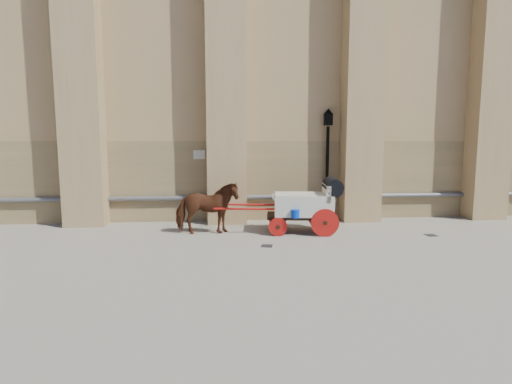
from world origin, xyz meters
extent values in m
plane|color=gray|center=(0.00, 0.00, 0.00)|extent=(90.00, 90.00, 0.00)
cube|color=tan|center=(2.00, 8.00, 9.00)|extent=(44.00, 8.00, 18.00)
cube|color=#957B50|center=(2.00, 4.15, 1.50)|extent=(44.00, 0.35, 3.00)
cylinder|color=#59595B|center=(2.00, 3.88, 0.90)|extent=(42.00, 0.18, 0.18)
cube|color=beige|center=(-2.00, 3.97, 2.50)|extent=(0.42, 0.04, 0.32)
imported|color=#572916|center=(-1.68, 1.84, 0.85)|extent=(2.04, 0.98, 1.70)
cube|color=black|center=(1.37, 1.82, 0.54)|extent=(2.28, 1.27, 0.12)
cube|color=beige|center=(1.47, 1.80, 0.94)|extent=(2.02, 1.47, 0.69)
cube|color=beige|center=(2.20, 1.70, 1.33)|extent=(0.31, 1.24, 0.54)
cube|color=beige|center=(0.64, 1.92, 1.18)|extent=(0.49, 1.12, 0.10)
cylinder|color=black|center=(2.40, 1.68, 1.53)|extent=(0.71, 1.29, 0.55)
cylinder|color=#AE130F|center=(2.02, 1.11, 0.44)|extent=(0.89, 0.18, 0.89)
cylinder|color=#AE130F|center=(2.19, 2.32, 0.44)|extent=(0.89, 0.18, 0.89)
cylinder|color=#AE130F|center=(0.56, 1.31, 0.30)|extent=(0.59, 0.14, 0.59)
cylinder|color=#AE130F|center=(0.72, 2.52, 0.30)|extent=(0.59, 0.14, 0.59)
cylinder|color=#AE130F|center=(-0.30, 1.60, 0.84)|extent=(2.35, 0.39, 0.07)
cylinder|color=#AE130F|center=(-0.18, 2.48, 0.84)|extent=(2.35, 0.39, 0.07)
cylinder|color=#0332CB|center=(1.08, 1.16, 0.74)|extent=(0.26, 0.26, 0.26)
cylinder|color=black|center=(2.79, 3.80, 1.77)|extent=(0.12, 0.12, 3.54)
cone|color=black|center=(2.79, 3.80, 0.18)|extent=(0.35, 0.35, 0.35)
cube|color=black|center=(2.79, 3.80, 3.79)|extent=(0.28, 0.28, 0.41)
cone|color=black|center=(2.79, 3.80, 4.08)|extent=(0.39, 0.39, 0.24)
cube|color=black|center=(0.07, 0.13, 0.01)|extent=(0.39, 0.39, 0.01)
cube|color=black|center=(5.44, 0.96, 0.01)|extent=(0.34, 0.34, 0.01)
camera|label=1|loc=(-1.26, -10.93, 2.95)|focal=28.00mm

